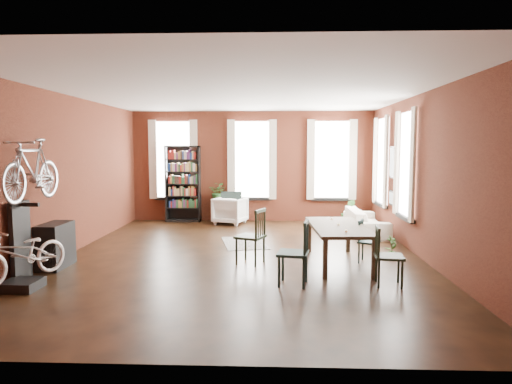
{
  "coord_description": "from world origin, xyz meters",
  "views": [
    {
      "loc": [
        0.64,
        -8.8,
        2.15
      ],
      "look_at": [
        0.27,
        0.6,
        1.23
      ],
      "focal_mm": 32.0,
      "sensor_mm": 36.0,
      "label": 1
    }
  ],
  "objects_px": {
    "bookshelf": "(183,184)",
    "cream_sofa": "(366,217)",
    "dining_chair_c": "(389,256)",
    "plant_stand": "(219,212)",
    "bike_trainer": "(22,285)",
    "dining_table": "(338,245)",
    "white_armchair": "(230,209)",
    "dining_chair_d": "(369,242)",
    "console_table": "(55,245)",
    "dining_chair_b": "(250,236)",
    "bicycle_floor": "(21,230)",
    "dining_chair_a": "(293,253)"
  },
  "relations": [
    {
      "from": "bookshelf",
      "to": "cream_sofa",
      "type": "relative_size",
      "value": 1.06
    },
    {
      "from": "dining_chair_c",
      "to": "plant_stand",
      "type": "xyz_separation_m",
      "value": [
        -3.41,
        6.06,
        -0.17
      ]
    },
    {
      "from": "plant_stand",
      "to": "bike_trainer",
      "type": "bearing_deg",
      "value": -108.75
    },
    {
      "from": "dining_table",
      "to": "plant_stand",
      "type": "bearing_deg",
      "value": 117.21
    },
    {
      "from": "bike_trainer",
      "to": "dining_chair_c",
      "type": "bearing_deg",
      "value": 4.52
    },
    {
      "from": "dining_table",
      "to": "dining_chair_c",
      "type": "relative_size",
      "value": 2.29
    },
    {
      "from": "white_armchair",
      "to": "bike_trainer",
      "type": "relative_size",
      "value": 1.65
    },
    {
      "from": "dining_chair_d",
      "to": "dining_chair_c",
      "type": "bearing_deg",
      "value": -155.23
    },
    {
      "from": "dining_chair_d",
      "to": "console_table",
      "type": "relative_size",
      "value": 1.0
    },
    {
      "from": "white_armchair",
      "to": "console_table",
      "type": "bearing_deg",
      "value": 78.96
    },
    {
      "from": "bookshelf",
      "to": "dining_chair_b",
      "type": "bearing_deg",
      "value": -65.32
    },
    {
      "from": "bookshelf",
      "to": "cream_sofa",
      "type": "height_order",
      "value": "bookshelf"
    },
    {
      "from": "dining_table",
      "to": "cream_sofa",
      "type": "bearing_deg",
      "value": 66.56
    },
    {
      "from": "white_armchair",
      "to": "plant_stand",
      "type": "bearing_deg",
      "value": -27.74
    },
    {
      "from": "bookshelf",
      "to": "console_table",
      "type": "relative_size",
      "value": 2.75
    },
    {
      "from": "console_table",
      "to": "bicycle_floor",
      "type": "xyz_separation_m",
      "value": [
        0.14,
        -1.3,
        0.52
      ]
    },
    {
      "from": "dining_chair_b",
      "to": "white_armchair",
      "type": "bearing_deg",
      "value": -147.38
    },
    {
      "from": "dining_chair_b",
      "to": "dining_chair_d",
      "type": "height_order",
      "value": "dining_chair_b"
    },
    {
      "from": "dining_chair_b",
      "to": "bike_trainer",
      "type": "distance_m",
      "value": 3.81
    },
    {
      "from": "cream_sofa",
      "to": "dining_chair_c",
      "type": "bearing_deg",
      "value": 173.32
    },
    {
      "from": "cream_sofa",
      "to": "bike_trainer",
      "type": "relative_size",
      "value": 4.14
    },
    {
      "from": "white_armchair",
      "to": "bicycle_floor",
      "type": "distance_m",
      "value": 6.64
    },
    {
      "from": "dining_chair_a",
      "to": "dining_chair_c",
      "type": "bearing_deg",
      "value": 101.02
    },
    {
      "from": "dining_table",
      "to": "cream_sofa",
      "type": "relative_size",
      "value": 1.01
    },
    {
      "from": "dining_table",
      "to": "white_armchair",
      "type": "xyz_separation_m",
      "value": [
        -2.42,
        4.36,
        0.06
      ]
    },
    {
      "from": "plant_stand",
      "to": "white_armchair",
      "type": "bearing_deg",
      "value": -45.88
    },
    {
      "from": "dining_chair_d",
      "to": "console_table",
      "type": "xyz_separation_m",
      "value": [
        -5.7,
        -0.56,
        0.0
      ]
    },
    {
      "from": "bookshelf",
      "to": "white_armchair",
      "type": "height_order",
      "value": "bookshelf"
    },
    {
      "from": "white_armchair",
      "to": "bicycle_floor",
      "type": "bearing_deg",
      "value": 85.49
    },
    {
      "from": "dining_chair_a",
      "to": "dining_chair_b",
      "type": "height_order",
      "value": "dining_chair_b"
    },
    {
      "from": "bookshelf",
      "to": "cream_sofa",
      "type": "distance_m",
      "value": 5.28
    },
    {
      "from": "dining_chair_a",
      "to": "dining_chair_c",
      "type": "relative_size",
      "value": 1.1
    },
    {
      "from": "dining_chair_c",
      "to": "dining_chair_d",
      "type": "height_order",
      "value": "dining_chair_c"
    },
    {
      "from": "plant_stand",
      "to": "dining_table",
      "type": "bearing_deg",
      "value": -59.51
    },
    {
      "from": "bookshelf",
      "to": "bike_trainer",
      "type": "relative_size",
      "value": 4.38
    },
    {
      "from": "dining_chair_a",
      "to": "bike_trainer",
      "type": "distance_m",
      "value": 4.16
    },
    {
      "from": "bookshelf",
      "to": "dining_chair_c",
      "type": "bearing_deg",
      "value": -53.75
    },
    {
      "from": "bookshelf",
      "to": "cream_sofa",
      "type": "bearing_deg",
      "value": -18.95
    },
    {
      "from": "dining_chair_a",
      "to": "dining_chair_c",
      "type": "height_order",
      "value": "dining_chair_a"
    },
    {
      "from": "dining_chair_c",
      "to": "cream_sofa",
      "type": "relative_size",
      "value": 0.44
    },
    {
      "from": "dining_table",
      "to": "bicycle_floor",
      "type": "height_order",
      "value": "bicycle_floor"
    },
    {
      "from": "dining_chair_b",
      "to": "bicycle_floor",
      "type": "bearing_deg",
      "value": -40.76
    },
    {
      "from": "bicycle_floor",
      "to": "bike_trainer",
      "type": "bearing_deg",
      "value": -157.76
    },
    {
      "from": "bookshelf",
      "to": "white_armchair",
      "type": "bearing_deg",
      "value": -15.38
    },
    {
      "from": "dining_chair_b",
      "to": "dining_chair_a",
      "type": "bearing_deg",
      "value": 52.21
    },
    {
      "from": "dining_chair_d",
      "to": "white_armchair",
      "type": "bearing_deg",
      "value": 59.22
    },
    {
      "from": "dining_chair_d",
      "to": "plant_stand",
      "type": "xyz_separation_m",
      "value": [
        -3.39,
        4.64,
        -0.11
      ]
    },
    {
      "from": "cream_sofa",
      "to": "plant_stand",
      "type": "xyz_separation_m",
      "value": [
        -3.92,
        1.7,
        -0.12
      ]
    },
    {
      "from": "dining_table",
      "to": "dining_chair_d",
      "type": "height_order",
      "value": "dining_chair_d"
    },
    {
      "from": "dining_table",
      "to": "plant_stand",
      "type": "xyz_separation_m",
      "value": [
        -2.8,
        4.75,
        -0.07
      ]
    }
  ]
}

